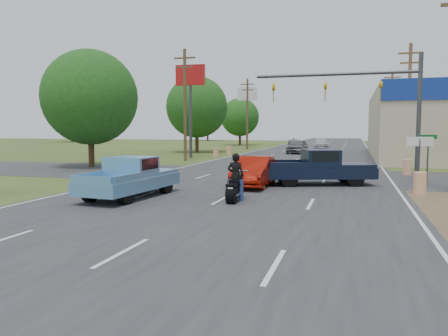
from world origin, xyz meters
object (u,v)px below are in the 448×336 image
(navy_pickup, at_px, (321,167))
(distant_car_silver, at_px, (321,143))
(rider, at_px, (236,178))
(distant_car_white, at_px, (294,141))
(red_convertible, at_px, (255,172))
(blue_pickup, at_px, (132,177))
(distant_car_grey, at_px, (297,146))
(motorcycle, at_px, (235,188))

(navy_pickup, relative_size, distant_car_silver, 1.16)
(rider, bearing_deg, distant_car_silver, -92.11)
(rider, relative_size, distant_car_white, 0.43)
(red_convertible, relative_size, rider, 2.46)
(blue_pickup, relative_size, distant_car_white, 1.24)
(red_convertible, bearing_deg, rider, -86.96)
(blue_pickup, xyz_separation_m, distant_car_grey, (2.68, 35.16, -0.04))
(distant_car_grey, bearing_deg, distant_car_silver, 87.61)
(navy_pickup, height_order, distant_car_white, navy_pickup)
(red_convertible, xyz_separation_m, distant_car_grey, (-1.58, 30.29, 0.09))
(red_convertible, distance_m, distant_car_silver, 45.43)
(motorcycle, bearing_deg, distant_car_grey, 90.77)
(navy_pickup, bearing_deg, blue_pickup, -67.30)
(motorcycle, height_order, rider, rider)
(distant_car_grey, bearing_deg, red_convertible, -82.88)
(navy_pickup, distance_m, distant_car_white, 61.38)
(red_convertible, bearing_deg, distant_car_grey, 92.96)
(red_convertible, height_order, navy_pickup, navy_pickup)
(distant_car_white, bearing_deg, distant_car_grey, 93.05)
(red_convertible, relative_size, distant_car_grey, 0.92)
(motorcycle, height_order, distant_car_silver, distant_car_silver)
(rider, bearing_deg, distant_car_white, -86.68)
(red_convertible, height_order, rider, rider)
(distant_car_grey, relative_size, distant_car_silver, 0.95)
(red_convertible, bearing_deg, navy_pickup, 27.64)
(navy_pickup, xyz_separation_m, distant_car_grey, (-4.73, 28.64, -0.09))
(motorcycle, xyz_separation_m, distant_car_grey, (-1.83, 34.96, 0.31))
(red_convertible, distance_m, distant_car_white, 62.62)
(blue_pickup, xyz_separation_m, navy_pickup, (7.41, 6.52, 0.06))
(red_convertible, distance_m, motorcycle, 4.68)
(rider, relative_size, navy_pickup, 0.31)
(blue_pickup, distance_m, distant_car_silver, 50.49)
(distant_car_grey, bearing_deg, blue_pickup, -90.23)
(navy_pickup, height_order, distant_car_silver, navy_pickup)
(rider, xyz_separation_m, distant_car_grey, (-1.83, 34.89, -0.09))
(motorcycle, xyz_separation_m, navy_pickup, (2.90, 6.32, 0.40))
(distant_car_silver, bearing_deg, red_convertible, -94.52)
(red_convertible, height_order, blue_pickup, blue_pickup)
(blue_pickup, relative_size, distant_car_grey, 1.09)
(red_convertible, xyz_separation_m, distant_car_silver, (0.15, 45.43, 0.00))
(navy_pickup, bearing_deg, motorcycle, -43.26)
(distant_car_silver, bearing_deg, rider, -94.22)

